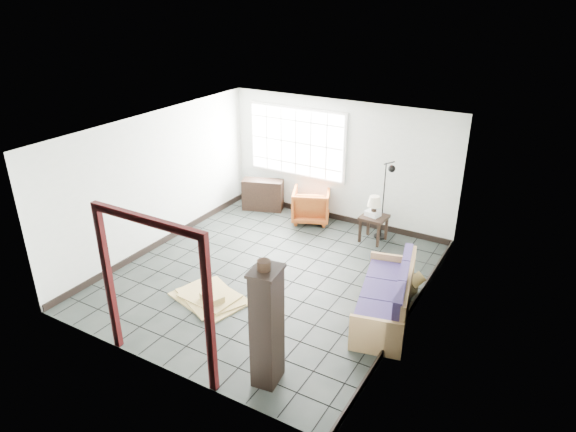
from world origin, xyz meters
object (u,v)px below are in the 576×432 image
Objects in this scene: armchair at (311,204)px; side_table at (374,220)px; tall_shelf at (267,326)px; futon_sofa at (388,300)px.

side_table is at bearing 148.17° from armchair.
tall_shelf is at bearing -86.04° from side_table.
side_table is 0.33× the size of tall_shelf.
armchair is 1.53m from side_table.
side_table is at bearing 86.18° from tall_shelf.
futon_sofa reaches higher than armchair.
armchair is at bearing 123.36° from futon_sofa.
armchair reaches higher than side_table.
side_table is (-1.16, 2.31, 0.13)m from futon_sofa.
tall_shelf is (-0.85, -2.08, 0.53)m from futon_sofa.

